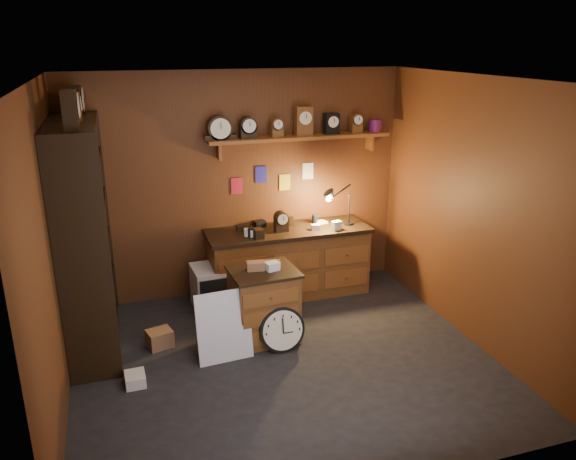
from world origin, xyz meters
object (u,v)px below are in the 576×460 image
Objects in this scene: big_round_clock at (282,330)px; workbench at (289,258)px; shelving_unit at (81,228)px; low_cabinet at (264,302)px.

workbench is at bearing 69.46° from big_round_clock.
low_cabinet is (1.72, -0.47, -0.83)m from shelving_unit.
low_cabinet is at bearing 109.92° from big_round_clock.
workbench reaches higher than low_cabinet.
workbench is (2.30, 0.49, -0.78)m from shelving_unit.
shelving_unit is 1.30× the size of workbench.
low_cabinet is 1.84× the size of big_round_clock.
low_cabinet is 0.37m from big_round_clock.
shelving_unit is 2.48m from workbench.
big_round_clock is at bearing -22.78° from shelving_unit.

